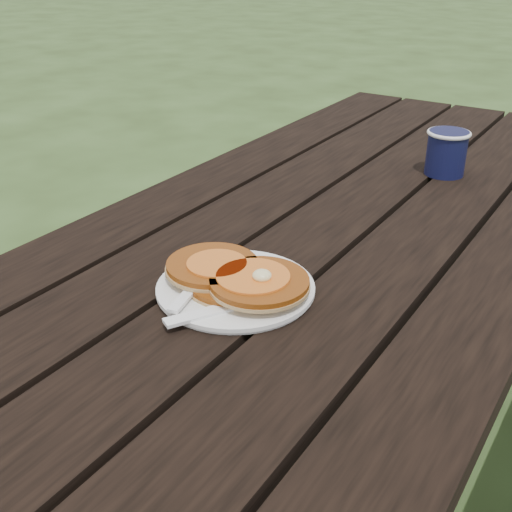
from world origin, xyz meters
The scene contains 7 objects.
ground centered at (0.00, 0.00, 0.00)m, with size 60.00×60.00×0.00m, color #2E411B.
picnic_table centered at (0.00, 0.00, 0.37)m, with size 1.36×1.80×0.75m.
plate centered at (0.00, -0.34, 0.76)m, with size 0.22×0.22×0.01m, color white.
pancake_stack centered at (0.00, -0.34, 0.77)m, with size 0.22×0.14×0.04m.
knife centered at (0.03, -0.39, 0.76)m, with size 0.02×0.18×0.01m, color white.
fork centered at (-0.03, -0.39, 0.77)m, with size 0.03×0.16×0.01m, color white, non-canonical shape.
coffee_cup centered at (0.09, 0.30, 0.80)m, with size 0.09×0.09×0.09m.
Camera 1 is at (0.45, -0.98, 1.21)m, focal length 45.00 mm.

